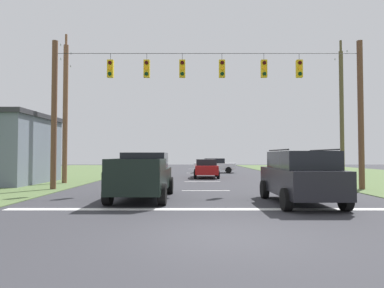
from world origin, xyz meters
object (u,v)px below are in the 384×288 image
object	(u,v)px
utility_pole_mid_right	(343,113)
distant_car_crossing_white	(215,165)
pickup_truck	(144,176)
suv_black	(301,176)
overhead_signal_span	(207,103)
distant_car_oncoming	(207,168)
utility_pole_near_left	(66,110)

from	to	relation	value
utility_pole_mid_right	distant_car_crossing_white	bearing A→B (deg)	121.38
pickup_truck	distant_car_crossing_white	distance (m)	21.51
suv_black	overhead_signal_span	bearing A→B (deg)	121.85
distant_car_crossing_white	distant_car_oncoming	world-z (taller)	same
utility_pole_mid_right	utility_pole_near_left	xyz separation A→B (m)	(-18.53, -0.60, 0.16)
overhead_signal_span	distant_car_oncoming	distance (m)	10.43
distant_car_oncoming	pickup_truck	bearing A→B (deg)	-103.62
suv_black	utility_pole_mid_right	size ratio (longest dim) A/B	0.50
pickup_truck	suv_black	bearing A→B (deg)	-14.49
overhead_signal_span	utility_pole_near_left	bearing A→B (deg)	156.40
pickup_truck	utility_pole_mid_right	size ratio (longest dim) A/B	0.56
suv_black	distant_car_oncoming	world-z (taller)	suv_black
suv_black	distant_car_oncoming	xyz separation A→B (m)	(-2.90, 14.97, -0.27)
pickup_truck	distant_car_oncoming	size ratio (longest dim) A/B	1.25
distant_car_crossing_white	distant_car_oncoming	size ratio (longest dim) A/B	1.02
utility_pole_mid_right	utility_pole_near_left	size ratio (longest dim) A/B	0.98
pickup_truck	utility_pole_near_left	distance (m)	10.67
utility_pole_near_left	overhead_signal_span	bearing A→B (deg)	-23.60
distant_car_crossing_white	utility_pole_mid_right	bearing A→B (deg)	-58.62
distant_car_crossing_white	distant_car_oncoming	bearing A→B (deg)	-99.03
overhead_signal_span	distant_car_oncoming	world-z (taller)	overhead_signal_span
pickup_truck	utility_pole_mid_right	xyz separation A→B (m)	(12.23, 8.30, 3.70)
distant_car_oncoming	distant_car_crossing_white	bearing A→B (deg)	80.97
overhead_signal_span	suv_black	size ratio (longest dim) A/B	3.51
suv_black	distant_car_crossing_white	world-z (taller)	suv_black
utility_pole_near_left	distant_car_oncoming	bearing A→B (deg)	30.76
pickup_truck	utility_pole_near_left	world-z (taller)	utility_pole_near_left
utility_pole_mid_right	utility_pole_near_left	bearing A→B (deg)	-178.14
overhead_signal_span	utility_pole_near_left	world-z (taller)	utility_pole_near_left
overhead_signal_span	utility_pole_mid_right	bearing A→B (deg)	26.16
overhead_signal_span	utility_pole_mid_right	distance (m)	10.44
distant_car_crossing_white	distant_car_oncoming	distance (m)	7.76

